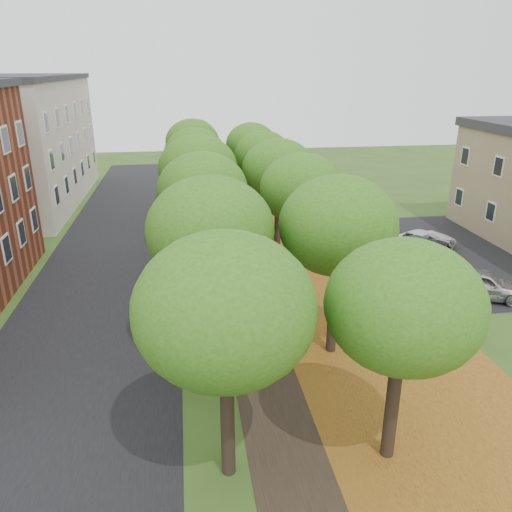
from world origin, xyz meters
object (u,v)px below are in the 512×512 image
object	(u,v)px
car_silver	(480,284)
car_grey	(419,247)
bench	(281,336)
car_red	(437,261)
car_white	(424,240)

from	to	relation	value
car_silver	car_grey	xyz separation A→B (m)	(-0.50, 5.87, -0.08)
bench	car_silver	xyz separation A→B (m)	(10.87, 3.24, 0.26)
car_silver	car_red	bearing A→B (deg)	32.00
bench	car_grey	distance (m)	13.81
car_red	car_white	bearing A→B (deg)	0.33
car_grey	car_white	xyz separation A→B (m)	(0.95, 1.30, -0.05)
car_silver	car_white	xyz separation A→B (m)	(0.45, 7.17, -0.13)
car_red	car_grey	bearing A→B (deg)	15.04
bench	car_grey	size ratio (longest dim) A/B	0.44
bench	car_silver	bearing A→B (deg)	-55.39
car_white	car_red	bearing A→B (deg)	148.44
car_silver	car_red	distance (m)	3.58
car_red	car_grey	world-z (taller)	car_grey
car_red	bench	bearing A→B (deg)	138.20
car_silver	car_white	size ratio (longest dim) A/B	0.98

